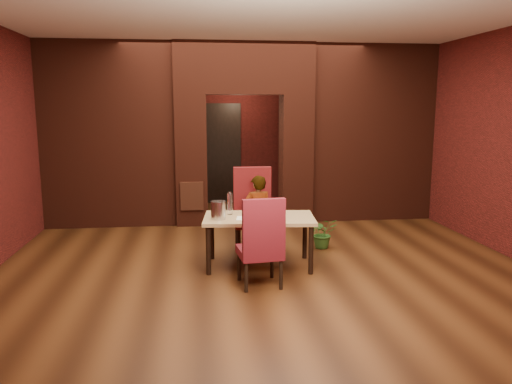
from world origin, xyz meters
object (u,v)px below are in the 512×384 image
Objects in this scene: chair_near at (260,241)px; water_bottle at (230,203)px; person_seated at (258,215)px; wine_bucket at (218,210)px; wine_glass_b at (265,208)px; dining_table at (259,241)px; wine_glass_a at (253,210)px; wine_glass_c at (280,208)px; potted_plant at (323,233)px; chair_far at (254,211)px.

chair_near is 0.98m from water_bottle.
person_seated is 4.93× the size of wine_bucket.
chair_near is at bearing -102.44° from wine_glass_b.
dining_table is 0.71m from wine_bucket.
person_seated is 5.27× the size of wine_glass_b.
chair_near reaches higher than wine_bucket.
water_bottle is at bearing 149.48° from wine_glass_a.
dining_table is 6.24× the size of wine_glass_c.
chair_far is at bearing -175.35° from potted_plant.
wine_glass_b reaches higher than wine_glass_a.
wine_bucket is at bearing -177.73° from wine_glass_c.
chair_near is 4.98× the size of wine_glass_b.
chair_near is at bearing -117.86° from wine_glass_c.
wine_glass_c reaches higher than wine_glass_b.
wine_bucket is at bearing -121.75° from water_bottle.
person_seated is at bearing -67.61° from chair_far.
chair_far is 1.12m from potted_plant.
water_bottle is (-0.38, -0.47, 0.22)m from chair_far.
wine_glass_c is (0.21, -0.60, 0.22)m from person_seated.
chair_near is at bearing -53.91° from wine_bucket.
potted_plant is (1.43, 0.56, -0.60)m from water_bottle.
chair_far is 0.66m from wine_glass_b.
chair_far reaches higher than wine_glass_b.
potted_plant is (1.13, 0.73, -0.54)m from wine_glass_a.
chair_near reaches higher than wine_glass_c.
potted_plant is at bearing 32.75° from wine_glass_a.
chair_far is at bearing 95.14° from dining_table.
potted_plant is at bearing 27.31° from wine_bucket.
water_bottle is (-0.63, 0.24, 0.04)m from wine_glass_c.
person_seated reaches higher than dining_table.
person_seated is 0.67m from wine_glass_c.
wine_glass_a is at bearing -147.25° from potted_plant.
dining_table is 1.30m from potted_plant.
dining_table is at bearing -26.79° from water_bottle.
wine_bucket is at bearing -60.05° from chair_near.
wine_glass_c is at bearing 2.27° from wine_bucket.
wine_glass_b is (0.08, 0.02, 0.45)m from dining_table.
wine_glass_c is 0.51× the size of potted_plant.
chair_far is 1.13× the size of chair_near.
wine_bucket reaches higher than potted_plant.
wine_glass_b is 0.48× the size of potted_plant.
water_bottle is 1.65m from potted_plant.
wine_glass_c is 0.68m from water_bottle.
wine_bucket is (-0.45, 0.62, 0.25)m from chair_near.
water_bottle reaches higher than wine_glass_b.
wine_glass_c is 0.76× the size of water_bottle.
wine_glass_b is at bearing -143.76° from potted_plant.
person_seated is (0.13, 1.25, 0.03)m from chair_near.
wine_bucket is (-0.54, -0.08, 0.45)m from dining_table.
chair_far is 5.25× the size of wine_bucket.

